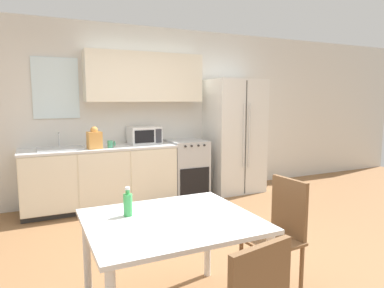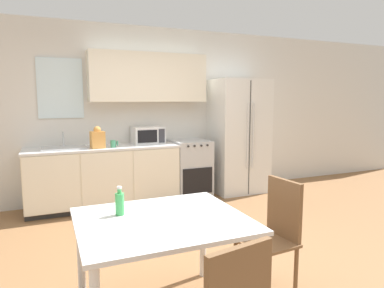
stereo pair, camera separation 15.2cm
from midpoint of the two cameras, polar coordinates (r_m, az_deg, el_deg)
name	(u,v)px [view 1 (the left image)]	position (r m, az deg, el deg)	size (l,w,h in m)	color
ground_plane	(188,253)	(3.69, -1.83, -17.73)	(12.00, 12.00, 0.00)	olive
wall_back	(131,107)	(5.47, -10.96, 6.08)	(12.00, 0.38, 2.70)	silver
kitchen_counter	(101,177)	(5.17, -15.77, -5.34)	(2.15, 0.66, 0.89)	#333333
oven_range	(186,168)	(5.54, -1.74, -4.10)	(0.57, 0.66, 0.92)	#B7BABC
refrigerator	(234,136)	(5.86, 6.36, 1.33)	(0.89, 0.72, 1.90)	silver
kitchen_sink	(60,148)	(5.04, -21.91, -0.65)	(0.60, 0.41, 0.22)	#B7BABC
microwave	(144,135)	(5.32, -8.76, 1.46)	(0.46, 0.38, 0.26)	silver
coffee_mug	(111,144)	(4.97, -14.24, -0.02)	(0.11, 0.08, 0.10)	#3F8C66
grocery_bag_0	(94,139)	(4.93, -16.80, 0.82)	(0.20, 0.18, 0.31)	#DB994C
dining_table	(171,232)	(2.47, -5.27, -14.34)	(1.15, 0.99, 0.75)	white
dining_chair_side	(281,227)	(2.94, 13.11, -13.34)	(0.43, 0.43, 0.93)	brown
drink_bottle	(128,204)	(2.52, -12.37, -9.75)	(0.06, 0.06, 0.21)	#3FB259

